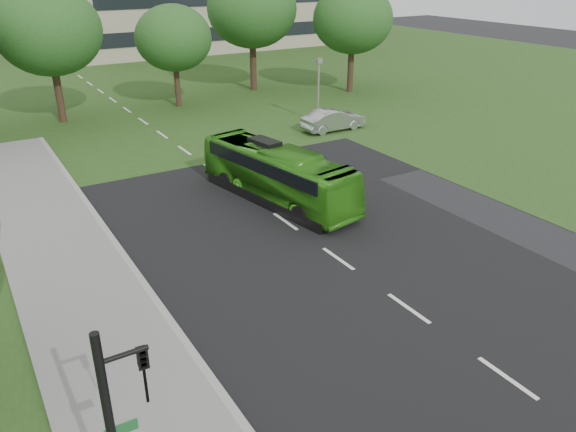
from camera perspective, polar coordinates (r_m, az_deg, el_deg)
The scene contains 9 objects.
ground at distance 20.60m, azimuth 8.39°, elevation -6.64°, with size 160.00×160.00×0.00m, color black.
street_surfaces at distance 39.26m, azimuth -13.57°, elevation 8.24°, with size 120.00×120.00×0.15m.
tree_park_b at distance 42.98m, azimuth -23.19°, elevation 16.92°, with size 7.10×7.10×9.31m.
tree_park_c at distance 45.42m, azimuth -11.56°, elevation 17.29°, with size 5.81×5.81×7.71m.
tree_park_d at distance 50.83m, azimuth -3.70°, elevation 20.25°, with size 7.65×7.65×10.12m.
tree_park_e at distance 50.33m, azimuth 6.60°, elevation 19.26°, with size 6.74×6.74×8.98m.
bus at distance 26.81m, azimuth -1.10°, elevation 4.28°, with size 2.19×9.36×2.61m, color #359019.
sedan at distance 38.74m, azimuth 4.60°, elevation 9.72°, with size 1.55×4.45×1.46m, color #A8A8AC.
camera_pole at distance 40.22m, azimuth 3.12°, elevation 13.45°, with size 0.39×0.35×4.47m.
Camera 1 is at (-11.58, -13.37, 10.56)m, focal length 35.00 mm.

